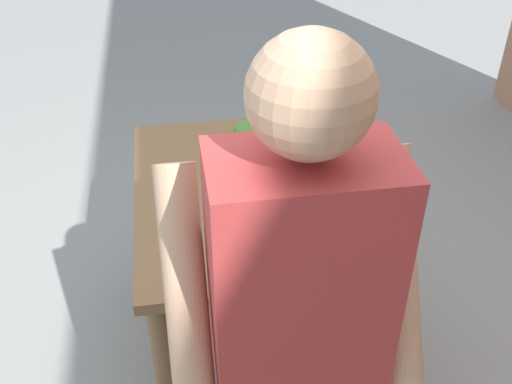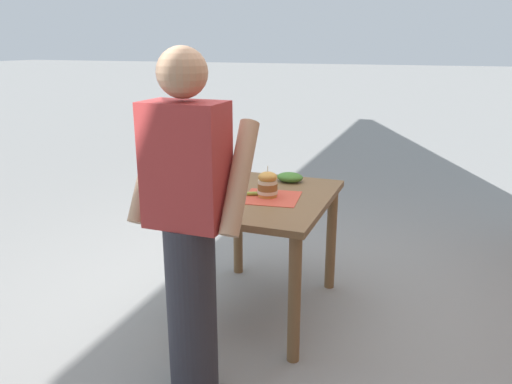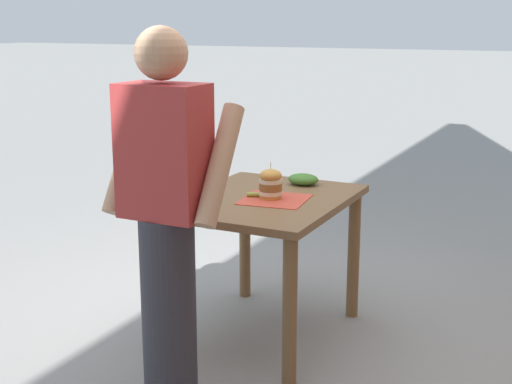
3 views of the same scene
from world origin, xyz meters
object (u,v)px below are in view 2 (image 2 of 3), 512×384
at_px(pickle_spear, 254,194).
at_px(side_salad, 290,177).
at_px(sandwich, 268,184).
at_px(diner_across_table, 189,228).
at_px(patio_table, 262,216).

distance_m(pickle_spear, side_salad, 0.41).
xyz_separation_m(sandwich, diner_across_table, (0.08, 0.87, 0.01)).
bearing_deg(diner_across_table, patio_table, -92.38).
bearing_deg(side_salad, diner_across_table, 84.94).
distance_m(patio_table, pickle_spear, 0.16).
distance_m(patio_table, sandwich, 0.22).
bearing_deg(side_salad, pickle_spear, 73.90).
height_order(pickle_spear, side_salad, side_salad).
relative_size(sandwich, side_salad, 1.07).
xyz_separation_m(patio_table, pickle_spear, (0.04, 0.03, 0.15)).
relative_size(sandwich, pickle_spear, 2.20).
relative_size(side_salad, diner_across_table, 0.11).
bearing_deg(patio_table, pickle_spear, 36.15).
distance_m(patio_table, diner_across_table, 0.92).
xyz_separation_m(side_salad, diner_across_table, (0.11, 1.25, 0.06)).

